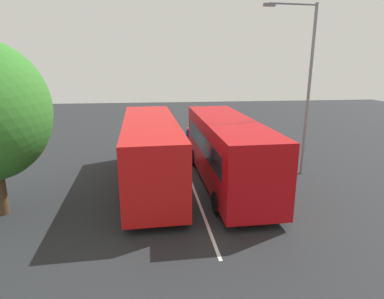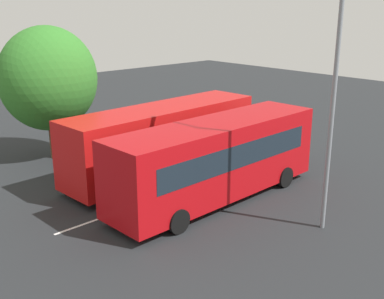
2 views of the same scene
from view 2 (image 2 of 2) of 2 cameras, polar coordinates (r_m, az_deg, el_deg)
The scene contains 7 objects.
ground_plane at distance 21.87m, azimuth 0.66°, elevation -4.17°, with size 70.04×70.04×0.00m, color #232628.
bus_far_left at distance 19.69m, azimuth 2.99°, elevation -1.01°, with size 10.26×2.89×3.34m.
bus_center_left at distance 22.55m, azimuth -3.45°, elevation 1.35°, with size 10.29×3.03×3.34m.
pedestrian at distance 25.87m, azimuth 11.97°, elevation 1.02°, with size 0.38×0.38×1.59m.
street_lamp at distance 17.06m, azimuth 15.87°, elevation 6.87°, with size 0.36×2.85×8.88m.
depot_tree at distance 25.72m, azimuth -16.82°, elevation 8.09°, with size 5.09×4.58×6.91m.
lane_stripe_outer_left at distance 21.87m, azimuth 0.66°, elevation -4.16°, with size 14.39×0.12×0.01m, color silver.
Camera 2 is at (-13.93, -14.87, 7.95)m, focal length 44.56 mm.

